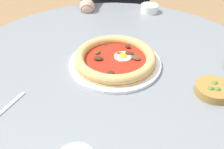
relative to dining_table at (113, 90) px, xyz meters
The scene contains 6 objects.
dining_table is the anchor object (origin of this frame).
pizza_on_plate 0.14m from the dining_table, 135.44° to the left, with size 0.29×0.29×0.04m.
ramekin_capers 0.46m from the dining_table, 122.28° to the right, with size 0.08×0.08×0.03m.
olive_pan 0.33m from the dining_table, 142.24° to the left, with size 0.10×0.11×0.05m.
diner_person 0.73m from the dining_table, 102.24° to the right, with size 0.44×0.48×1.20m.
cafe_chair_diner 0.87m from the dining_table, 102.37° to the right, with size 0.46×0.46×0.84m.
Camera 1 is at (0.11, 0.61, 1.18)m, focal length 37.61 mm.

